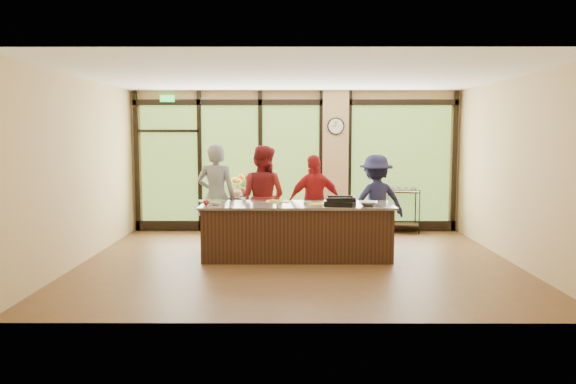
{
  "coord_description": "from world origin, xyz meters",
  "views": [
    {
      "loc": [
        -0.12,
        -9.03,
        2.09
      ],
      "look_at": [
        -0.15,
        0.4,
        1.11
      ],
      "focal_mm": 35.0,
      "sensor_mm": 36.0,
      "label": 1
    }
  ],
  "objects_px": {
    "cook_left": "(216,197)",
    "bar_cart": "(402,205)",
    "island_base": "(297,232)",
    "cook_right": "(376,202)",
    "roasting_pan": "(340,203)",
    "flower_stand": "(238,215)"
  },
  "relations": [
    {
      "from": "island_base",
      "to": "cook_left",
      "type": "relative_size",
      "value": 1.62
    },
    {
      "from": "cook_left",
      "to": "bar_cart",
      "type": "height_order",
      "value": "cook_left"
    },
    {
      "from": "bar_cart",
      "to": "cook_left",
      "type": "bearing_deg",
      "value": -139.37
    },
    {
      "from": "flower_stand",
      "to": "bar_cart",
      "type": "height_order",
      "value": "bar_cart"
    },
    {
      "from": "cook_right",
      "to": "roasting_pan",
      "type": "relative_size",
      "value": 3.73
    },
    {
      "from": "cook_right",
      "to": "flower_stand",
      "type": "bearing_deg",
      "value": -44.71
    },
    {
      "from": "island_base",
      "to": "bar_cart",
      "type": "height_order",
      "value": "bar_cart"
    },
    {
      "from": "flower_stand",
      "to": "bar_cart",
      "type": "relative_size",
      "value": 0.77
    },
    {
      "from": "roasting_pan",
      "to": "island_base",
      "type": "bearing_deg",
      "value": 176.25
    },
    {
      "from": "island_base",
      "to": "roasting_pan",
      "type": "height_order",
      "value": "roasting_pan"
    },
    {
      "from": "island_base",
      "to": "bar_cart",
      "type": "relative_size",
      "value": 3.14
    },
    {
      "from": "island_base",
      "to": "bar_cart",
      "type": "bearing_deg",
      "value": 47.39
    },
    {
      "from": "island_base",
      "to": "flower_stand",
      "type": "bearing_deg",
      "value": 116.68
    },
    {
      "from": "cook_left",
      "to": "cook_right",
      "type": "relative_size",
      "value": 1.12
    },
    {
      "from": "cook_left",
      "to": "flower_stand",
      "type": "height_order",
      "value": "cook_left"
    },
    {
      "from": "cook_right",
      "to": "roasting_pan",
      "type": "bearing_deg",
      "value": 42.41
    },
    {
      "from": "island_base",
      "to": "bar_cart",
      "type": "xyz_separation_m",
      "value": [
        2.25,
        2.45,
        0.15
      ]
    },
    {
      "from": "cook_left",
      "to": "bar_cart",
      "type": "bearing_deg",
      "value": -150.67
    },
    {
      "from": "island_base",
      "to": "cook_left",
      "type": "distance_m",
      "value": 1.7
    },
    {
      "from": "island_base",
      "to": "flower_stand",
      "type": "relative_size",
      "value": 4.1
    },
    {
      "from": "cook_right",
      "to": "bar_cart",
      "type": "height_order",
      "value": "cook_right"
    },
    {
      "from": "flower_stand",
      "to": "cook_right",
      "type": "bearing_deg",
      "value": -11.49
    }
  ]
}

